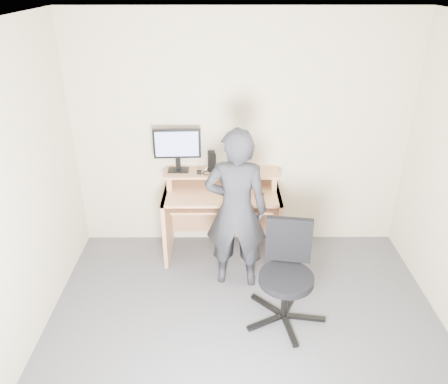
{
  "coord_description": "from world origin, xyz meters",
  "views": [
    {
      "loc": [
        -0.19,
        -2.55,
        2.79
      ],
      "look_at": [
        -0.18,
        1.05,
        0.95
      ],
      "focal_mm": 35.0,
      "sensor_mm": 36.0,
      "label": 1
    }
  ],
  "objects_px": {
    "desk": "(222,205)",
    "monitor": "(177,146)",
    "person": "(236,210)",
    "office_chair": "(287,269)"
  },
  "relations": [
    {
      "from": "desk",
      "to": "monitor",
      "type": "distance_m",
      "value": 0.79
    },
    {
      "from": "desk",
      "to": "monitor",
      "type": "relative_size",
      "value": 2.47
    },
    {
      "from": "desk",
      "to": "monitor",
      "type": "xyz_separation_m",
      "value": [
        -0.45,
        0.09,
        0.64
      ]
    },
    {
      "from": "desk",
      "to": "monitor",
      "type": "height_order",
      "value": "monitor"
    },
    {
      "from": "desk",
      "to": "person",
      "type": "distance_m",
      "value": 0.63
    },
    {
      "from": "office_chair",
      "to": "desk",
      "type": "bearing_deg",
      "value": 126.93
    },
    {
      "from": "monitor",
      "to": "office_chair",
      "type": "relative_size",
      "value": 0.54
    },
    {
      "from": "desk",
      "to": "office_chair",
      "type": "bearing_deg",
      "value": -61.84
    },
    {
      "from": "desk",
      "to": "person",
      "type": "bearing_deg",
      "value": -76.79
    },
    {
      "from": "office_chair",
      "to": "person",
      "type": "relative_size",
      "value": 0.56
    }
  ]
}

